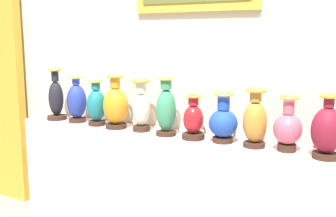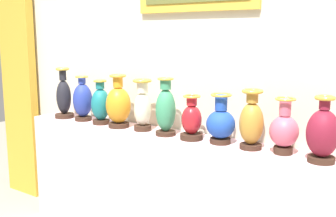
{
  "view_description": "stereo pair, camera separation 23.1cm",
  "coord_description": "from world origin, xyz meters",
  "px_view_note": "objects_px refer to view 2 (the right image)",
  "views": [
    {
      "loc": [
        1.44,
        -2.43,
        1.57
      ],
      "look_at": [
        0.0,
        0.0,
        1.07
      ],
      "focal_mm": 43.76,
      "sensor_mm": 36.0,
      "label": 1
    },
    {
      "loc": [
        1.64,
        -2.31,
        1.57
      ],
      "look_at": [
        0.0,
        0.0,
        1.07
      ],
      "focal_mm": 43.76,
      "sensor_mm": 36.0,
      "label": 2
    }
  ],
  "objects_px": {
    "vase_ochre": "(251,122)",
    "vase_rose": "(284,130)",
    "vase_ivory": "(142,107)",
    "vase_crimson": "(192,121)",
    "vase_teal": "(101,105)",
    "vase_onyx": "(64,97)",
    "vase_amber": "(118,105)",
    "vase_cobalt": "(83,101)",
    "vase_burgundy": "(323,133)",
    "vase_sapphire": "(221,123)",
    "vase_jade": "(166,110)"
  },
  "relations": [
    {
      "from": "vase_teal",
      "to": "vase_crimson",
      "type": "xyz_separation_m",
      "value": [
        0.84,
        -0.0,
        -0.03
      ]
    },
    {
      "from": "vase_crimson",
      "to": "vase_ochre",
      "type": "relative_size",
      "value": 0.81
    },
    {
      "from": "vase_onyx",
      "to": "vase_ochre",
      "type": "bearing_deg",
      "value": 0.44
    },
    {
      "from": "vase_teal",
      "to": "vase_ivory",
      "type": "bearing_deg",
      "value": 1.97
    },
    {
      "from": "vase_crimson",
      "to": "vase_ochre",
      "type": "xyz_separation_m",
      "value": [
        0.42,
        0.01,
        0.04
      ]
    },
    {
      "from": "vase_onyx",
      "to": "vase_burgundy",
      "type": "distance_m",
      "value": 2.13
    },
    {
      "from": "vase_ivory",
      "to": "vase_burgundy",
      "type": "relative_size",
      "value": 1.02
    },
    {
      "from": "vase_rose",
      "to": "vase_teal",
      "type": "bearing_deg",
      "value": -179.11
    },
    {
      "from": "vase_cobalt",
      "to": "vase_ivory",
      "type": "height_order",
      "value": "vase_ivory"
    },
    {
      "from": "vase_teal",
      "to": "vase_crimson",
      "type": "bearing_deg",
      "value": -0.13
    },
    {
      "from": "vase_cobalt",
      "to": "vase_crimson",
      "type": "height_order",
      "value": "vase_cobalt"
    },
    {
      "from": "vase_crimson",
      "to": "vase_ochre",
      "type": "height_order",
      "value": "vase_ochre"
    },
    {
      "from": "vase_amber",
      "to": "vase_rose",
      "type": "relative_size",
      "value": 1.2
    },
    {
      "from": "vase_onyx",
      "to": "vase_crimson",
      "type": "xyz_separation_m",
      "value": [
        1.27,
        -0.0,
        -0.05
      ]
    },
    {
      "from": "vase_crimson",
      "to": "vase_burgundy",
      "type": "distance_m",
      "value": 0.85
    },
    {
      "from": "vase_crimson",
      "to": "vase_ivory",
      "type": "bearing_deg",
      "value": 177.89
    },
    {
      "from": "vase_cobalt",
      "to": "vase_onyx",
      "type": "bearing_deg",
      "value": -176.94
    },
    {
      "from": "vase_onyx",
      "to": "vase_burgundy",
      "type": "height_order",
      "value": "vase_onyx"
    },
    {
      "from": "vase_ivory",
      "to": "vase_rose",
      "type": "bearing_deg",
      "value": 0.47
    },
    {
      "from": "vase_cobalt",
      "to": "vase_ivory",
      "type": "xyz_separation_m",
      "value": [
        0.63,
        0.0,
        0.01
      ]
    },
    {
      "from": "vase_cobalt",
      "to": "vase_amber",
      "type": "height_order",
      "value": "vase_amber"
    },
    {
      "from": "vase_amber",
      "to": "vase_sapphire",
      "type": "height_order",
      "value": "vase_amber"
    },
    {
      "from": "vase_cobalt",
      "to": "vase_teal",
      "type": "relative_size",
      "value": 1.05
    },
    {
      "from": "vase_ochre",
      "to": "vase_crimson",
      "type": "bearing_deg",
      "value": -177.96
    },
    {
      "from": "vase_ochre",
      "to": "vase_rose",
      "type": "xyz_separation_m",
      "value": [
        0.2,
        0.01,
        -0.02
      ]
    },
    {
      "from": "vase_amber",
      "to": "vase_ochre",
      "type": "xyz_separation_m",
      "value": [
        1.07,
        0.02,
        -0.01
      ]
    },
    {
      "from": "vase_jade",
      "to": "vase_crimson",
      "type": "xyz_separation_m",
      "value": [
        0.21,
        0.0,
        -0.05
      ]
    },
    {
      "from": "vase_jade",
      "to": "vase_sapphire",
      "type": "xyz_separation_m",
      "value": [
        0.42,
        0.03,
        -0.04
      ]
    },
    {
      "from": "vase_cobalt",
      "to": "vase_ochre",
      "type": "relative_size",
      "value": 0.99
    },
    {
      "from": "vase_onyx",
      "to": "vase_amber",
      "type": "bearing_deg",
      "value": -0.62
    },
    {
      "from": "vase_teal",
      "to": "vase_ochre",
      "type": "xyz_separation_m",
      "value": [
        1.26,
        0.01,
        0.01
      ]
    },
    {
      "from": "vase_cobalt",
      "to": "vase_burgundy",
      "type": "distance_m",
      "value": 1.91
    },
    {
      "from": "vase_sapphire",
      "to": "vase_rose",
      "type": "xyz_separation_m",
      "value": [
        0.42,
        0.0,
        0.01
      ]
    },
    {
      "from": "vase_sapphire",
      "to": "vase_burgundy",
      "type": "relative_size",
      "value": 0.88
    },
    {
      "from": "vase_jade",
      "to": "vase_onyx",
      "type": "bearing_deg",
      "value": 179.68
    },
    {
      "from": "vase_onyx",
      "to": "vase_rose",
      "type": "relative_size",
      "value": 1.27
    },
    {
      "from": "vase_amber",
      "to": "vase_sapphire",
      "type": "bearing_deg",
      "value": 1.76
    },
    {
      "from": "vase_ochre",
      "to": "vase_cobalt",
      "type": "bearing_deg",
      "value": -179.95
    },
    {
      "from": "vase_onyx",
      "to": "vase_rose",
      "type": "distance_m",
      "value": 1.9
    },
    {
      "from": "vase_ivory",
      "to": "vase_jade",
      "type": "distance_m",
      "value": 0.22
    },
    {
      "from": "vase_ochre",
      "to": "vase_rose",
      "type": "distance_m",
      "value": 0.2
    },
    {
      "from": "vase_sapphire",
      "to": "vase_rose",
      "type": "bearing_deg",
      "value": 0.4
    },
    {
      "from": "vase_ivory",
      "to": "vase_crimson",
      "type": "distance_m",
      "value": 0.44
    },
    {
      "from": "vase_jade",
      "to": "vase_amber",
      "type": "bearing_deg",
      "value": -179.89
    },
    {
      "from": "vase_amber",
      "to": "vase_ochre",
      "type": "relative_size",
      "value": 1.09
    },
    {
      "from": "vase_teal",
      "to": "vase_cobalt",
      "type": "bearing_deg",
      "value": 176.85
    },
    {
      "from": "vase_amber",
      "to": "vase_teal",
      "type": "bearing_deg",
      "value": 178.05
    },
    {
      "from": "vase_ivory",
      "to": "vase_burgundy",
      "type": "xyz_separation_m",
      "value": [
        1.28,
        -0.03,
        -0.01
      ]
    },
    {
      "from": "vase_onyx",
      "to": "vase_jade",
      "type": "relative_size",
      "value": 1.06
    },
    {
      "from": "vase_cobalt",
      "to": "vase_ochre",
      "type": "distance_m",
      "value": 1.48
    }
  ]
}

